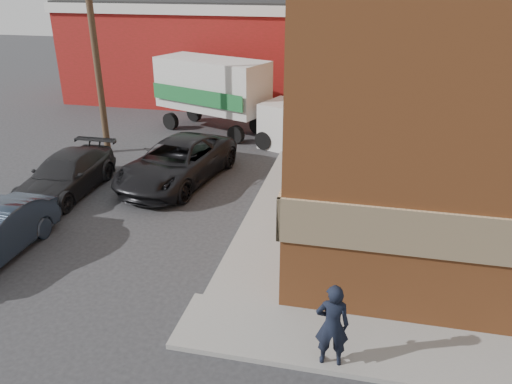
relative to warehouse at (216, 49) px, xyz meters
The scene contains 8 objects.
ground 21.07m from the warehouse, 73.30° to the right, with size 90.00×90.00×0.00m, color #28282B.
sidewalk_west 13.12m from the warehouse, 59.04° to the right, with size 1.80×18.00×0.12m, color gray.
warehouse is the anchor object (origin of this frame).
utility_pole 11.27m from the warehouse, 97.77° to the right, with size 2.00×0.26×9.00m.
man 23.34m from the warehouse, 67.83° to the right, with size 0.64×0.42×1.75m, color black.
suv_a 13.82m from the warehouse, 79.13° to the right, with size 2.54×5.50×1.53m, color black.
suv_b 15.35m from the warehouse, 92.92° to the right, with size 1.87×4.61×1.34m, color black.
box_truck 7.88m from the warehouse, 70.48° to the right, with size 7.14×4.35×3.39m.
Camera 1 is at (3.04, -9.17, 7.05)m, focal length 35.00 mm.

